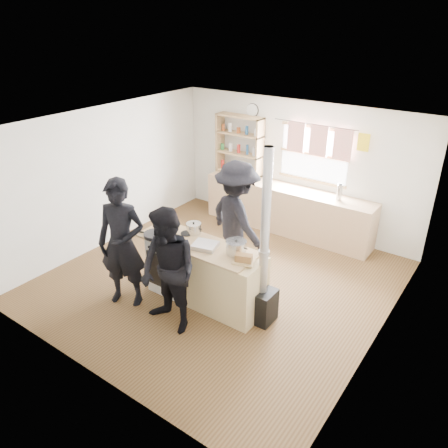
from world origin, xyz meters
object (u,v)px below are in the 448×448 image
(stockpot_stove, at_px, (194,228))
(stockpot_counter, at_px, (236,247))
(skillet_greens, at_px, (155,234))
(flue_heater, at_px, (263,280))
(thermos, at_px, (339,192))
(bread_board, at_px, (244,259))
(person_near_left, at_px, (122,244))
(cooking_island, at_px, (205,274))
(person_near_right, at_px, (168,272))
(person_far, at_px, (237,220))
(roast_tray, at_px, (205,245))

(stockpot_stove, height_order, stockpot_counter, stockpot_counter)
(skillet_greens, bearing_deg, flue_heater, 9.34)
(thermos, distance_m, skillet_greens, 3.38)
(stockpot_counter, height_order, bread_board, stockpot_counter)
(skillet_greens, bearing_deg, person_near_left, -110.44)
(cooking_island, height_order, person_near_right, person_near_right)
(flue_heater, distance_m, person_near_left, 2.04)
(skillet_greens, xyz_separation_m, person_far, (0.69, 1.13, -0.00))
(roast_tray, distance_m, bread_board, 0.66)
(stockpot_stove, height_order, person_near_right, person_near_right)
(cooking_island, height_order, skillet_greens, skillet_greens)
(person_near_left, xyz_separation_m, person_near_right, (0.94, -0.07, -0.09))
(roast_tray, bearing_deg, cooking_island, 136.60)
(thermos, bearing_deg, cooking_island, -107.33)
(person_near_left, distance_m, person_far, 1.83)
(bread_board, relative_size, person_near_left, 0.17)
(cooking_island, bearing_deg, person_far, 94.89)
(stockpot_stove, xyz_separation_m, person_near_right, (0.36, -0.96, -0.14))
(thermos, distance_m, cooking_island, 2.96)
(thermos, height_order, skillet_greens, thermos)
(stockpot_counter, xyz_separation_m, flue_heater, (0.43, 0.01, -0.37))
(stockpot_counter, bearing_deg, skillet_greens, -167.96)
(skillet_greens, xyz_separation_m, person_near_left, (-0.18, -0.48, 0.00))
(cooking_island, relative_size, person_near_left, 1.03)
(cooking_island, relative_size, stockpot_counter, 6.86)
(stockpot_counter, bearing_deg, stockpot_stove, 170.70)
(thermos, relative_size, person_near_left, 0.15)
(stockpot_counter, relative_size, person_near_right, 0.16)
(bread_board, bearing_deg, flue_heater, 35.09)
(thermos, height_order, stockpot_stove, thermos)
(stockpot_stove, relative_size, person_near_left, 0.12)
(thermos, height_order, cooking_island, thermos)
(stockpot_stove, bearing_deg, roast_tray, -31.85)
(cooking_island, height_order, stockpot_counter, stockpot_counter)
(stockpot_counter, bearing_deg, person_far, 123.31)
(person_far, bearing_deg, skillet_greens, 80.39)
(roast_tray, height_order, person_near_right, person_near_right)
(cooking_island, relative_size, flue_heater, 0.79)
(person_near_left, bearing_deg, thermos, 38.59)
(roast_tray, height_order, stockpot_counter, stockpot_counter)
(stockpot_counter, distance_m, person_near_left, 1.62)
(thermos, distance_m, stockpot_counter, 2.72)
(stockpot_stove, relative_size, bread_board, 0.69)
(thermos, height_order, bread_board, thermos)
(bread_board, relative_size, person_far, 0.17)
(cooking_island, relative_size, bread_board, 5.97)
(cooking_island, distance_m, person_far, 1.06)
(stockpot_stove, distance_m, person_near_left, 1.06)
(skillet_greens, distance_m, person_far, 1.32)
(stockpot_stove, xyz_separation_m, person_near_left, (-0.58, -0.89, -0.05))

